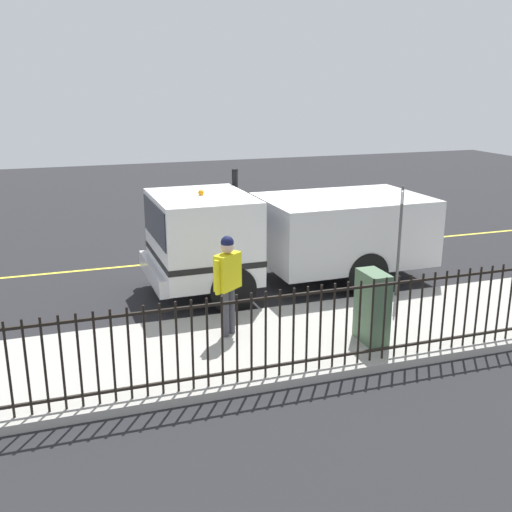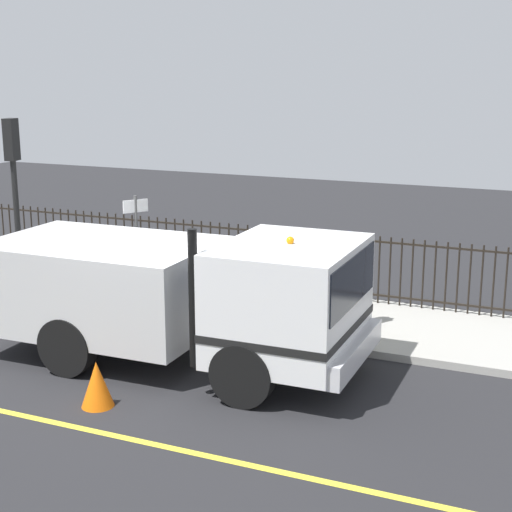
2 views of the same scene
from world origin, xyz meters
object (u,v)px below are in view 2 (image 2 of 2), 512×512
Objects in this scene: worker_standing at (348,269)px; traffic_light_near at (14,170)px; utility_cabinet at (256,269)px; work_truck at (190,290)px; street_sign at (137,241)px; traffic_cone at (97,384)px.

traffic_light_near is at bearing -31.11° from worker_standing.
utility_cabinet is at bearing -61.14° from worker_standing.
traffic_light_near is at bearing -111.50° from work_truck.
street_sign is (-0.84, 3.92, 0.34)m from worker_standing.
street_sign is at bearing -24.12° from worker_standing.
traffic_cone is (-1.96, 0.47, -0.94)m from work_truck.
street_sign is at bearing -130.45° from work_truck.
work_truck reaches higher than worker_standing.
traffic_light_near reaches higher than work_truck.
worker_standing is at bearing 84.67° from traffic_light_near.
traffic_cone is 0.29× the size of street_sign.
work_truck is at bearing -13.61° from traffic_cone.
work_truck is 1.75× the size of traffic_light_near.
traffic_light_near is at bearing 85.94° from street_sign.
utility_cabinet is 0.54× the size of street_sign.
work_truck is at bearing -129.41° from street_sign.
work_truck reaches higher than utility_cabinet.
worker_standing is at bearing -27.67° from traffic_cone.
work_truck is 2.23m from traffic_cone.
utility_cabinet is 2.65m from street_sign.
traffic_cone is (-5.54, 0.09, -0.42)m from utility_cabinet.
traffic_light_near is 3.26m from street_sign.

